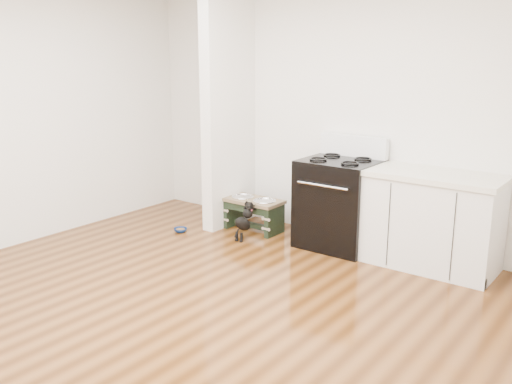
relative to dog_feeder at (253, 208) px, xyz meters
The scene contains 8 objects.
ground 2.21m from the dog_feeder, 69.01° to the right, with size 5.00×5.00×0.00m, color #41220B.
room_shell 2.58m from the dog_feeder, 69.01° to the right, with size 5.00×5.00×5.00m.
partition_wall 1.16m from the dog_feeder, behind, with size 0.15×0.80×2.70m, color silver.
oven_range 1.06m from the dog_feeder, ahead, with size 0.76×0.69×1.14m.
cabinet_run 2.03m from the dog_feeder, ahead, with size 1.24×0.64×0.91m.
dog_feeder is the anchor object (origin of this frame).
puppy 0.33m from the dog_feeder, 68.85° to the right, with size 0.12×0.34×0.41m.
floor_bowl 0.86m from the dog_feeder, 137.80° to the right, with size 0.17×0.17×0.05m.
Camera 1 is at (2.99, -2.91, 2.02)m, focal length 40.00 mm.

